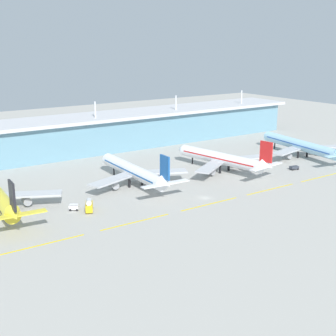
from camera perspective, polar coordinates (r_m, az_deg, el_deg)
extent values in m
plane|color=#A8A59E|center=(193.70, 4.47, -3.65)|extent=(600.00, 600.00, 0.00)
cube|color=#6693A8|center=(278.32, -9.19, 3.95)|extent=(280.00, 28.00, 18.74)
cube|color=silver|center=(276.57, -9.28, 6.04)|extent=(288.00, 34.00, 1.80)
cylinder|color=silver|center=(270.79, -8.82, 7.03)|extent=(0.90, 0.90, 9.00)
cylinder|color=silver|center=(299.06, 0.97, 7.94)|extent=(0.90, 0.90, 9.00)
cylinder|color=silver|center=(334.39, 8.90, 8.52)|extent=(0.90, 0.90, 9.00)
cone|color=yellow|center=(160.37, -18.10, -5.49)|extent=(5.35, 6.94, 5.72)
cube|color=black|center=(159.25, -18.37, -3.20)|extent=(1.12, 6.43, 9.50)
cube|color=yellow|center=(162.02, -16.24, -5.21)|extent=(10.19, 3.85, 0.36)
cube|color=#B7BABF|center=(188.90, -16.38, -3.07)|extent=(24.57, 16.55, 0.70)
cylinder|color=gray|center=(190.83, -16.78, -3.80)|extent=(3.49, 4.70, 3.20)
cylinder|color=black|center=(189.52, -18.99, -4.31)|extent=(1.10, 1.10, 3.60)
cylinder|color=white|center=(209.97, -4.34, -0.31)|extent=(7.66, 50.92, 5.80)
cone|color=white|center=(233.76, -7.51, 1.19)|extent=(5.65, 4.20, 5.51)
cone|color=white|center=(186.00, -0.22, -1.91)|extent=(5.17, 6.80, 5.72)
cube|color=#19519E|center=(185.04, -0.39, 0.08)|extent=(0.93, 6.42, 9.50)
cube|color=white|center=(183.73, -1.76, -2.20)|extent=(10.11, 3.56, 0.36)
cube|color=white|center=(189.31, 1.11, -1.67)|extent=(10.11, 3.56, 0.36)
cube|color=#B7BABF|center=(201.35, -6.75, -1.43)|extent=(24.88, 14.56, 0.70)
cylinder|color=gray|center=(203.89, -6.60, -2.04)|extent=(3.36, 4.61, 3.20)
cube|color=#B7BABF|center=(212.32, -0.92, -0.46)|extent=(24.68, 16.01, 0.70)
cylinder|color=gray|center=(213.67, -1.39, -1.14)|extent=(3.36, 4.61, 3.20)
cylinder|color=black|center=(227.62, -6.58, -0.38)|extent=(0.70, 0.70, 3.60)
cylinder|color=black|center=(207.29, -4.71, -1.87)|extent=(1.10, 1.10, 3.60)
cylinder|color=black|center=(210.19, -3.16, -1.61)|extent=(1.10, 1.10, 3.60)
cube|color=#19519E|center=(209.86, -4.34, -0.21)|extent=(7.51, 45.85, 0.60)
cylinder|color=white|center=(233.31, 6.32, 1.20)|extent=(13.73, 49.80, 5.80)
cone|color=white|center=(250.81, 1.64, 2.26)|extent=(6.08, 4.84, 5.51)
cone|color=white|center=(216.85, 11.94, 0.22)|extent=(5.94, 7.34, 5.72)
cube|color=red|center=(215.87, 11.81, 1.93)|extent=(1.73, 6.43, 9.50)
cube|color=white|center=(212.78, 10.98, -0.06)|extent=(10.39, 4.78, 0.36)
cube|color=white|center=(221.60, 12.64, 0.45)|extent=(10.39, 4.78, 0.36)
cube|color=#B7BABF|center=(221.99, 5.18, 0.17)|extent=(24.04, 18.28, 0.70)
cylinder|color=gray|center=(224.50, 5.09, -0.40)|extent=(3.89, 4.96, 3.20)
cube|color=#B7BABF|center=(240.08, 8.96, 1.18)|extent=(24.91, 11.91, 0.70)
cylinder|color=gray|center=(240.68, 8.49, 0.55)|extent=(3.89, 4.96, 3.20)
cylinder|color=black|center=(246.38, 2.98, 0.89)|extent=(0.70, 0.70, 3.60)
cylinder|color=black|center=(230.24, 6.34, -0.20)|extent=(1.10, 1.10, 3.60)
cylinder|color=black|center=(235.03, 7.35, 0.09)|extent=(1.10, 1.10, 3.60)
cube|color=red|center=(233.21, 6.32, 1.29)|extent=(12.97, 44.92, 0.60)
cylinder|color=#9ED1EA|center=(272.04, 15.65, 2.71)|extent=(14.10, 57.12, 5.80)
cone|color=#9ED1EA|center=(294.95, 11.76, 3.88)|extent=(6.04, 4.77, 5.51)
cube|color=#9ED1EA|center=(246.30, 19.43, 1.40)|extent=(10.36, 4.64, 0.36)
cube|color=#B7BABF|center=(261.32, 14.29, 2.02)|extent=(24.93, 12.23, 0.70)
cylinder|color=gray|center=(263.77, 14.25, 1.52)|extent=(3.83, 4.92, 3.20)
cube|color=#B7BABF|center=(277.19, 18.10, 2.47)|extent=(24.13, 18.03, 0.70)
cylinder|color=gray|center=(277.97, 17.67, 1.95)|extent=(3.83, 4.92, 3.20)
cylinder|color=black|center=(288.89, 12.81, 2.64)|extent=(0.70, 0.70, 3.60)
cylinder|color=black|center=(268.77, 15.49, 1.55)|extent=(1.10, 1.10, 3.60)
cylinder|color=black|center=(272.98, 16.50, 1.68)|extent=(1.10, 1.10, 3.60)
cube|color=#2D5BB7|center=(271.96, 15.66, 2.80)|extent=(13.31, 51.50, 0.60)
cube|color=yellow|center=(155.49, -14.93, -8.95)|extent=(28.00, 0.70, 0.04)
cube|color=yellow|center=(168.47, -3.94, -6.55)|extent=(28.00, 0.70, 0.04)
cube|color=yellow|center=(186.82, 5.09, -4.37)|extent=(28.00, 0.70, 0.04)
cube|color=yellow|center=(209.12, 12.32, -2.54)|extent=(28.00, 0.70, 0.04)
cube|color=yellow|center=(234.25, 18.07, -1.05)|extent=(28.00, 0.70, 0.04)
cube|color=#333842|center=(243.62, 15.04, 0.06)|extent=(4.73, 3.08, 1.40)
cylinder|color=black|center=(245.56, 15.15, 0.00)|extent=(0.94, 0.49, 0.90)
cylinder|color=black|center=(243.98, 15.47, -0.12)|extent=(0.94, 0.49, 0.90)
cylinder|color=black|center=(243.62, 14.59, -0.08)|extent=(0.94, 0.49, 0.90)
cylinder|color=black|center=(242.03, 14.91, -0.20)|extent=(0.94, 0.49, 0.90)
cube|color=silver|center=(182.44, -11.34, -4.69)|extent=(3.99, 3.51, 1.60)
cube|color=silver|center=(182.06, -11.35, -4.35)|extent=(3.69, 3.31, 0.16)
cylinder|color=black|center=(183.22, -10.89, -4.84)|extent=(0.94, 0.80, 0.90)
cylinder|color=black|center=(181.72, -10.98, -5.02)|extent=(0.94, 0.80, 0.90)
cylinder|color=black|center=(183.70, -11.66, -4.83)|extent=(0.94, 0.80, 0.90)
cylinder|color=black|center=(182.21, -11.76, -5.00)|extent=(0.94, 0.80, 0.90)
cube|color=gold|center=(180.53, -9.54, -4.64)|extent=(5.50, 7.61, 2.60)
cylinder|color=silver|center=(179.05, -9.57, -4.07)|extent=(3.55, 4.47, 2.00)
cylinder|color=black|center=(183.38, -9.87, -4.78)|extent=(0.71, 0.96, 0.90)
cylinder|color=black|center=(183.31, -9.14, -4.75)|extent=(0.71, 0.96, 0.90)
cylinder|color=black|center=(178.64, -9.91, -5.32)|extent=(0.71, 0.96, 0.90)
cylinder|color=black|center=(178.57, -9.15, -5.29)|extent=(0.71, 0.96, 0.90)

